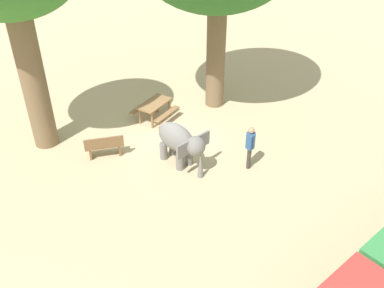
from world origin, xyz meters
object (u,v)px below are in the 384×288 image
(wooden_bench, at_px, (104,146))
(picnic_table_near, at_px, (154,107))
(elephant, at_px, (180,141))
(person_handler, at_px, (250,144))

(wooden_bench, bearing_deg, picnic_table_near, 44.65)
(elephant, height_order, picnic_table_near, elephant)
(wooden_bench, bearing_deg, person_handler, -20.77)
(elephant, relative_size, wooden_bench, 1.51)
(person_handler, xyz_separation_m, picnic_table_near, (0.56, -4.78, -0.36))
(person_handler, bearing_deg, wooden_bench, 0.78)
(wooden_bench, height_order, picnic_table_near, wooden_bench)
(elephant, xyz_separation_m, wooden_bench, (1.81, -2.12, -0.49))
(person_handler, height_order, wooden_bench, person_handler)
(person_handler, bearing_deg, elephant, 3.40)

